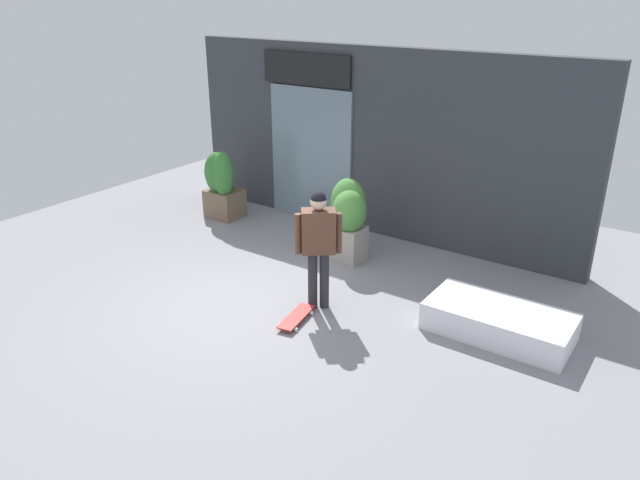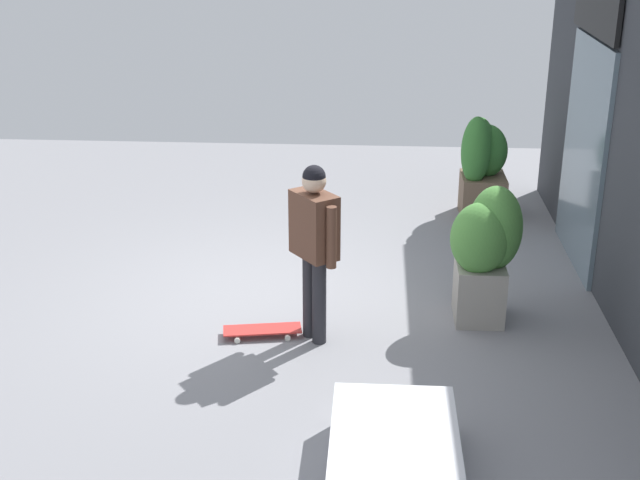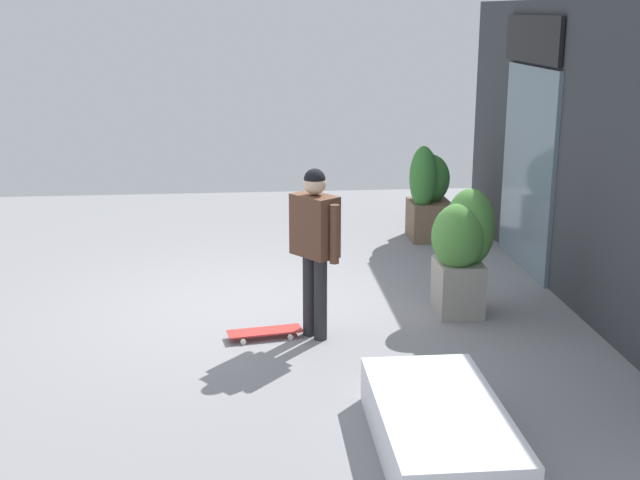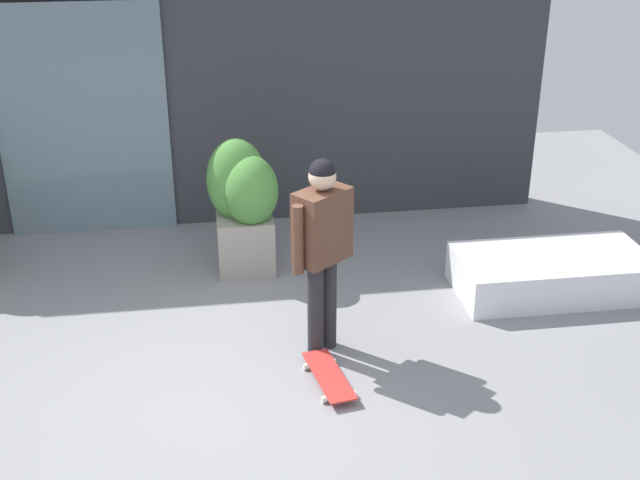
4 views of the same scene
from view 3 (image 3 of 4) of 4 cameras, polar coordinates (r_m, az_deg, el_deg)
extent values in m
plane|color=gray|center=(9.10, -3.92, -4.66)|extent=(12.00, 12.00, 0.00)
cube|color=#383A3F|center=(9.39, 17.47, 5.53)|extent=(7.57, 0.25, 3.24)
cube|color=slate|center=(10.56, 14.01, 4.71)|extent=(1.76, 0.06, 2.48)
cube|color=black|center=(10.46, 14.33, 13.14)|extent=(1.85, 0.05, 0.55)
cylinder|color=#28282D|center=(8.11, 0.03, -4.02)|extent=(0.13, 0.13, 0.84)
cylinder|color=#28282D|center=(8.22, -0.73, -3.75)|extent=(0.13, 0.13, 0.84)
cube|color=brown|center=(7.95, -0.36, 0.99)|extent=(0.51, 0.48, 0.59)
cylinder|color=brown|center=(7.77, 0.99, 0.40)|extent=(0.09, 0.09, 0.56)
cylinder|color=brown|center=(8.16, -1.64, 1.12)|extent=(0.09, 0.09, 0.56)
sphere|color=beige|center=(7.86, -0.37, 3.89)|extent=(0.22, 0.22, 0.22)
sphere|color=black|center=(7.85, -0.37, 4.16)|extent=(0.21, 0.21, 0.21)
cube|color=red|center=(8.28, -3.81, -6.23)|extent=(0.34, 0.76, 0.02)
cylinder|color=silver|center=(8.15, -5.26, -6.94)|extent=(0.04, 0.06, 0.05)
cylinder|color=silver|center=(8.37, -5.55, -6.33)|extent=(0.04, 0.06, 0.05)
cylinder|color=silver|center=(8.23, -2.03, -6.64)|extent=(0.04, 0.06, 0.05)
cylinder|color=silver|center=(8.45, -2.41, -6.05)|extent=(0.04, 0.06, 0.05)
cube|color=gray|center=(8.96, 9.39, -3.21)|extent=(0.55, 0.46, 0.57)
ellipsoid|color=#4C8C3D|center=(8.68, 9.27, -0.02)|extent=(0.36, 0.39, 0.62)
ellipsoid|color=#4C8C3D|center=(8.86, 10.18, 0.84)|extent=(0.58, 0.52, 0.83)
ellipsoid|color=#4C8C3D|center=(8.72, 9.43, 0.25)|extent=(0.53, 0.56, 0.69)
cube|color=brown|center=(11.84, 7.46, 1.37)|extent=(0.64, 0.56, 0.54)
ellipsoid|color=#387A33|center=(11.76, 7.10, 4.33)|extent=(0.54, 0.40, 0.80)
ellipsoid|color=#387A33|center=(11.83, 7.50, 4.16)|extent=(0.52, 0.56, 0.70)
ellipsoid|color=#387A33|center=(11.55, 7.05, 4.27)|extent=(0.40, 0.37, 0.87)
cube|color=white|center=(6.27, 8.16, -12.63)|extent=(1.80, 0.90, 0.37)
camera|label=1|loc=(6.51, -66.00, 15.60)|focal=33.96mm
camera|label=2|loc=(1.46, 71.61, 35.25)|focal=48.68mm
camera|label=4|loc=(10.01, -38.00, 15.87)|focal=46.12mm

